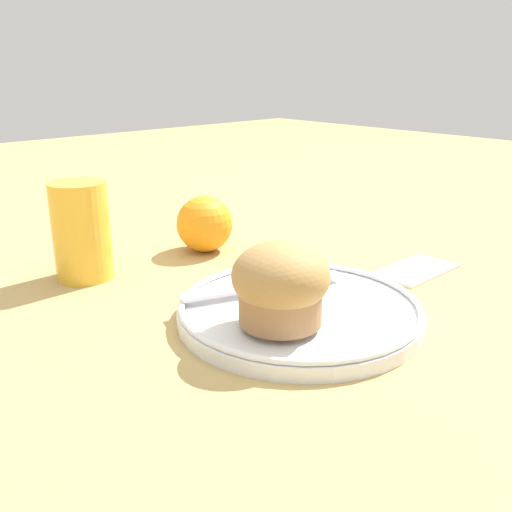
{
  "coord_description": "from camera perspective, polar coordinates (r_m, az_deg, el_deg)",
  "views": [
    {
      "loc": [
        -0.37,
        -0.37,
        0.24
      ],
      "look_at": [
        -0.0,
        0.03,
        0.06
      ],
      "focal_mm": 40.0,
      "sensor_mm": 36.0,
      "label": 1
    }
  ],
  "objects": [
    {
      "name": "muffin",
      "position": [
        0.5,
        2.48,
        -2.85
      ],
      "size": [
        0.09,
        0.09,
        0.07
      ],
      "color": "#9E7047",
      "rests_on": "plate"
    },
    {
      "name": "butter_knife",
      "position": [
        0.59,
        0.77,
        -2.99
      ],
      "size": [
        0.17,
        0.07,
        0.0
      ],
      "rotation": [
        0.0,
        0.0,
        -0.34
      ],
      "color": "silver",
      "rests_on": "plate"
    },
    {
      "name": "cream_ramekin",
      "position": [
        0.61,
        4.74,
        -1.56
      ],
      "size": [
        0.05,
        0.05,
        0.02
      ],
      "color": "silver",
      "rests_on": "plate"
    },
    {
      "name": "folded_napkin",
      "position": [
        0.72,
        15.74,
        -1.23
      ],
      "size": [
        0.11,
        0.06,
        0.01
      ],
      "color": "white",
      "rests_on": "ground_plane"
    },
    {
      "name": "plate",
      "position": [
        0.56,
        4.36,
        -5.45
      ],
      "size": [
        0.24,
        0.24,
        0.02
      ],
      "color": "white",
      "rests_on": "ground_plane"
    },
    {
      "name": "juice_glass",
      "position": [
        0.69,
        -17.05,
        2.43
      ],
      "size": [
        0.07,
        0.07,
        0.11
      ],
      "color": "gold",
      "rests_on": "ground_plane"
    },
    {
      "name": "berry_pair",
      "position": [
        0.61,
        1.76,
        -1.83
      ],
      "size": [
        0.02,
        0.01,
        0.01
      ],
      "color": "#4C194C",
      "rests_on": "plate"
    },
    {
      "name": "orange_fruit",
      "position": [
        0.76,
        -5.17,
        3.21
      ],
      "size": [
        0.07,
        0.07,
        0.07
      ],
      "color": "orange",
      "rests_on": "ground_plane"
    },
    {
      "name": "ground_plane",
      "position": [
        0.58,
        2.32,
        -5.91
      ],
      "size": [
        3.0,
        3.0,
        0.0
      ],
      "primitive_type": "plane",
      "color": "tan"
    }
  ]
}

